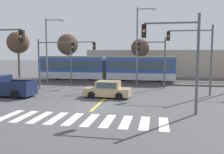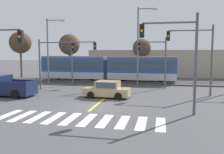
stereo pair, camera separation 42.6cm
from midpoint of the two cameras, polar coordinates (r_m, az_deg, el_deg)
The scene contains 29 objects.
ground_plane at distance 18.20m, azimuth -3.63°, elevation -7.15°, with size 200.00×200.00×0.00m, color #474749.
track_bed at distance 32.53m, azimuth 3.17°, elevation -1.20°, with size 120.00×4.00×0.18m, color #4C4742.
rail_near at distance 31.81m, azimuth 2.99°, elevation -1.10°, with size 120.00×0.08×0.10m, color #939399.
rail_far at distance 33.23m, azimuth 3.35°, elevation -0.81°, with size 120.00×0.08×0.10m, color #939399.
light_rail_tram at distance 32.75m, azimuth -0.75°, elevation 2.30°, with size 18.50×2.64×3.43m.
crosswalk_stripe_0 at distance 17.17m, azimuth -23.15°, elevation -8.40°, with size 0.56×2.80×0.01m, color silver.
crosswalk_stripe_1 at distance 16.58m, azimuth -20.00°, elevation -8.78°, with size 0.56×2.80×0.01m, color silver.
crosswalk_stripe_2 at distance 16.04m, azimuth -16.61°, elevation -9.16°, with size 0.56×2.80×0.01m, color silver.
crosswalk_stripe_3 at distance 15.55m, azimuth -13.00°, elevation -9.54°, with size 0.56×2.80×0.01m, color silver.
crosswalk_stripe_4 at distance 15.14m, azimuth -9.16°, elevation -9.89°, with size 0.56×2.80×0.01m, color silver.
crosswalk_stripe_5 at distance 14.79m, azimuth -5.11°, elevation -10.22°, with size 0.56×2.80×0.01m, color silver.
crosswalk_stripe_6 at distance 14.52m, azimuth -0.89°, elevation -10.50°, with size 0.56×2.80×0.01m, color silver.
crosswalk_stripe_7 at distance 14.32m, azimuth 3.49°, elevation -10.74°, with size 0.56×2.80×0.01m, color silver.
crosswalk_stripe_8 at distance 14.21m, azimuth 7.96°, elevation -10.92°, with size 0.56×2.80×0.01m, color silver.
crosswalk_stripe_9 at distance 14.19m, azimuth 12.48°, elevation -11.04°, with size 0.56×2.80×0.01m, color silver.
lane_centre_line at distance 23.61m, azimuth -0.04°, elevation -4.10°, with size 0.20×14.34×0.01m, color gold.
sedan_crossing at distance 21.74m, azimuth -0.66°, elevation -3.11°, with size 4.28×2.07×1.52m.
pickup_truck at distance 24.56m, azimuth -23.76°, elevation -2.23°, with size 5.47×2.38×1.98m.
traffic_light_far_left at distance 29.74m, azimuth -7.29°, elevation 5.36°, with size 3.25×0.38×5.94m.
traffic_light_mid_right at distance 23.84m, azimuth 20.20°, elevation 6.24°, with size 4.25×0.38×6.67m.
traffic_light_far_right at distance 27.71m, azimuth 10.94°, elevation 5.14°, with size 3.25×0.38×5.82m.
traffic_light_near_right at distance 16.21m, azimuth 16.14°, elevation 6.34°, with size 3.75×0.38×6.63m.
traffic_light_mid_left at distance 26.97m, azimuth -13.79°, elevation 4.99°, with size 4.25×0.38×5.55m.
street_lamp_west at distance 31.60m, azimuth -14.41°, elevation 7.00°, with size 2.56×0.28×8.38m.
street_lamp_centre at distance 29.42m, azimuth 7.06°, elevation 8.34°, with size 2.32×0.28×9.54m.
bare_tree_far_west at distance 42.23m, azimuth -20.91°, elevation 7.71°, with size 3.58×3.58×7.55m.
bare_tree_west at distance 38.35m, azimuth -9.92°, elevation 7.65°, with size 3.30×3.30×7.02m.
bare_tree_east at distance 37.55m, azimuth 7.49°, elevation 6.88°, with size 2.85×2.85×6.26m.
building_backdrop_far at distance 43.02m, azimuth 12.43°, elevation 3.32°, with size 25.54×6.00×4.54m, color tan.
Camera 2 is at (4.84, -17.07, 4.10)m, focal length 38.00 mm.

